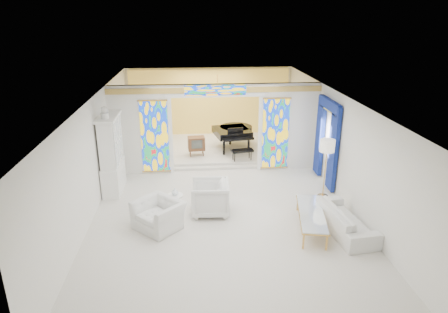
{
  "coord_description": "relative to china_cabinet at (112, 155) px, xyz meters",
  "views": [
    {
      "loc": [
        -0.81,
        -10.89,
        5.22
      ],
      "look_at": [
        0.13,
        0.2,
        1.15
      ],
      "focal_mm": 32.0,
      "sensor_mm": 36.0,
      "label": 1
    }
  ],
  "objects": [
    {
      "name": "stained_glass_right",
      "position": [
        5.25,
        1.29,
        0.13
      ],
      "size": [
        0.9,
        0.04,
        2.4
      ],
      "primitive_type": "cube",
      "color": "gold",
      "rests_on": "partition_wall"
    },
    {
      "name": "alcove_platform",
      "position": [
        3.22,
        3.5,
        -1.08
      ],
      "size": [
        6.8,
        3.8,
        0.18
      ],
      "primitive_type": "cube",
      "color": "silver",
      "rests_on": "floor"
    },
    {
      "name": "vase",
      "position": [
        1.91,
        -1.65,
        -0.52
      ],
      "size": [
        0.19,
        0.19,
        0.19
      ],
      "primitive_type": "imported",
      "rotation": [
        0.0,
        0.0,
        0.0
      ],
      "color": "white",
      "rests_on": "side_table"
    },
    {
      "name": "wall_left",
      "position": [
        -0.28,
        -0.6,
        0.33
      ],
      "size": [
        0.02,
        12.0,
        3.0
      ],
      "primitive_type": "cube",
      "color": "silver",
      "rests_on": "floor"
    },
    {
      "name": "coffee_table",
      "position": [
        5.36,
        -2.77,
        -0.75
      ],
      "size": [
        1.01,
        2.15,
        0.46
      ],
      "rotation": [
        0.0,
        0.0,
        -0.19
      ],
      "color": "white",
      "rests_on": "floor"
    },
    {
      "name": "partition_wall",
      "position": [
        3.22,
        1.4,
        0.48
      ],
      "size": [
        7.0,
        0.22,
        3.0
      ],
      "color": "silver",
      "rests_on": "floor"
    },
    {
      "name": "wall_front",
      "position": [
        3.22,
        -6.6,
        0.33
      ],
      "size": [
        7.0,
        0.02,
        3.0
      ],
      "primitive_type": "cube",
      "color": "silver",
      "rests_on": "floor"
    },
    {
      "name": "wall_right",
      "position": [
        6.72,
        -0.6,
        0.33
      ],
      "size": [
        0.02,
        12.0,
        3.0
      ],
      "primitive_type": "cube",
      "color": "silver",
      "rests_on": "floor"
    },
    {
      "name": "blue_drapes",
      "position": [
        6.62,
        0.1,
        0.41
      ],
      "size": [
        0.14,
        1.85,
        2.65
      ],
      "color": "navy",
      "rests_on": "wall_right"
    },
    {
      "name": "ceiling",
      "position": [
        3.22,
        -0.6,
        1.83
      ],
      "size": [
        7.0,
        12.0,
        0.02
      ],
      "primitive_type": "cube",
      "color": "silver",
      "rests_on": "wall_back"
    },
    {
      "name": "stained_glass_left",
      "position": [
        1.19,
        1.29,
        0.13
      ],
      "size": [
        0.9,
        0.04,
        2.4
      ],
      "primitive_type": "cube",
      "color": "gold",
      "rests_on": "partition_wall"
    },
    {
      "name": "china_cabinet",
      "position": [
        0.0,
        0.0,
        0.0
      ],
      "size": [
        0.56,
        1.46,
        2.72
      ],
      "color": "white",
      "rests_on": "floor"
    },
    {
      "name": "stained_glass_transom",
      "position": [
        3.22,
        1.29,
        1.65
      ],
      "size": [
        2.0,
        0.04,
        0.34
      ],
      "primitive_type": "cube",
      "color": "gold",
      "rests_on": "partition_wall"
    },
    {
      "name": "armchair_right",
      "position": [
        2.86,
        -1.72,
        -0.71
      ],
      "size": [
        1.06,
        1.04,
        0.92
      ],
      "primitive_type": "imported",
      "rotation": [
        0.0,
        0.0,
        -1.62
      ],
      "color": "white",
      "rests_on": "floor"
    },
    {
      "name": "floor",
      "position": [
        3.22,
        -0.6,
        -1.17
      ],
      "size": [
        12.0,
        12.0,
        0.0
      ],
      "primitive_type": "plane",
      "color": "silver",
      "rests_on": "ground"
    },
    {
      "name": "tv_console",
      "position": [
        2.57,
        2.48,
        -0.53
      ],
      "size": [
        0.64,
        0.46,
        0.7
      ],
      "rotation": [
        0.0,
        0.0,
        0.08
      ],
      "color": "brown",
      "rests_on": "alcove_platform"
    },
    {
      "name": "armchair_left",
      "position": [
        1.52,
        -2.4,
        -0.8
      ],
      "size": [
        1.49,
        1.49,
        0.73
      ],
      "primitive_type": "imported",
      "rotation": [
        0.0,
        0.0,
        -0.76
      ],
      "color": "white",
      "rests_on": "floor"
    },
    {
      "name": "floor_lamp",
      "position": [
        6.27,
        -0.97,
        0.34
      ],
      "size": [
        0.56,
        0.56,
        1.77
      ],
      "rotation": [
        0.0,
        0.0,
        0.38
      ],
      "color": "gold",
      "rests_on": "floor"
    },
    {
      "name": "gold_curtain_back",
      "position": [
        3.22,
        5.28,
        0.33
      ],
      "size": [
        6.7,
        0.1,
        2.9
      ],
      "primitive_type": "cube",
      "color": "#E6BF50",
      "rests_on": "wall_back"
    },
    {
      "name": "chandelier",
      "position": [
        3.42,
        3.4,
        1.38
      ],
      "size": [
        0.48,
        0.48,
        0.3
      ],
      "primitive_type": "cylinder",
      "color": "gold",
      "rests_on": "ceiling"
    },
    {
      "name": "sofa",
      "position": [
        6.17,
        -2.93,
        -0.86
      ],
      "size": [
        1.09,
        2.23,
        0.63
      ],
      "primitive_type": "imported",
      "rotation": [
        0.0,
        0.0,
        1.69
      ],
      "color": "white",
      "rests_on": "floor"
    },
    {
      "name": "side_table",
      "position": [
        1.91,
        -1.65,
        -0.81
      ],
      "size": [
        0.51,
        0.51,
        0.55
      ],
      "rotation": [
        0.0,
        0.0,
        -0.19
      ],
      "color": "white",
      "rests_on": "floor"
    },
    {
      "name": "wall_back",
      "position": [
        3.22,
        5.4,
        0.33
      ],
      "size": [
        7.0,
        0.02,
        3.0
      ],
      "primitive_type": "cube",
      "color": "silver",
      "rests_on": "floor"
    },
    {
      "name": "grand_piano",
      "position": [
        4.05,
        3.24,
        -0.33
      ],
      "size": [
        1.69,
        2.6,
        0.97
      ],
      "rotation": [
        0.0,
        0.0,
        0.18
      ],
      "color": "black",
      "rests_on": "alcove_platform"
    }
  ]
}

